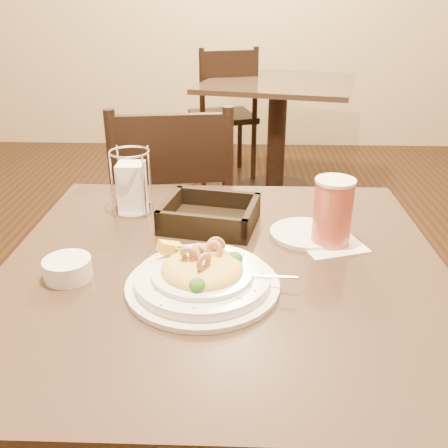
{
  "coord_description": "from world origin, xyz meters",
  "views": [
    {
      "loc": [
        0.03,
        -0.89,
        1.25
      ],
      "look_at": [
        0.0,
        0.02,
        0.83
      ],
      "focal_mm": 40.0,
      "sensor_mm": 36.0,
      "label": 1
    }
  ],
  "objects_px": {
    "background_table": "(277,118)",
    "butter_ramekin": "(68,269)",
    "dining_chair_far": "(224,111)",
    "side_plate": "(305,233)",
    "drink_glass": "(333,213)",
    "dining_chair_near": "(174,220)",
    "napkin_caddy": "(132,186)",
    "pasta_bowl": "(202,275)",
    "main_table": "(224,356)",
    "bread_basket": "(210,217)"
  },
  "relations": [
    {
      "from": "pasta_bowl",
      "to": "napkin_caddy",
      "type": "bearing_deg",
      "value": 119.48
    },
    {
      "from": "dining_chair_near",
      "to": "napkin_caddy",
      "type": "height_order",
      "value": "dining_chair_near"
    },
    {
      "from": "drink_glass",
      "to": "side_plate",
      "type": "bearing_deg",
      "value": 142.25
    },
    {
      "from": "dining_chair_near",
      "to": "side_plate",
      "type": "distance_m",
      "value": 0.77
    },
    {
      "from": "pasta_bowl",
      "to": "drink_glass",
      "type": "distance_m",
      "value": 0.33
    },
    {
      "from": "main_table",
      "to": "dining_chair_near",
      "type": "xyz_separation_m",
      "value": [
        -0.21,
        0.75,
        -0.01
      ]
    },
    {
      "from": "dining_chair_far",
      "to": "butter_ramekin",
      "type": "height_order",
      "value": "dining_chair_far"
    },
    {
      "from": "main_table",
      "to": "dining_chair_far",
      "type": "bearing_deg",
      "value": 91.88
    },
    {
      "from": "pasta_bowl",
      "to": "bread_basket",
      "type": "distance_m",
      "value": 0.28
    },
    {
      "from": "main_table",
      "to": "butter_ramekin",
      "type": "distance_m",
      "value": 0.4
    },
    {
      "from": "dining_chair_near",
      "to": "butter_ramekin",
      "type": "distance_m",
      "value": 0.86
    },
    {
      "from": "dining_chair_near",
      "to": "pasta_bowl",
      "type": "distance_m",
      "value": 0.9
    },
    {
      "from": "dining_chair_far",
      "to": "bread_basket",
      "type": "xyz_separation_m",
      "value": [
        0.05,
        -2.39,
        0.27
      ]
    },
    {
      "from": "background_table",
      "to": "side_plate",
      "type": "xyz_separation_m",
      "value": [
        -0.09,
        -2.19,
        0.24
      ]
    },
    {
      "from": "main_table",
      "to": "drink_glass",
      "type": "bearing_deg",
      "value": 23.23
    },
    {
      "from": "main_table",
      "to": "dining_chair_near",
      "type": "distance_m",
      "value": 0.78
    },
    {
      "from": "background_table",
      "to": "napkin_caddy",
      "type": "xyz_separation_m",
      "value": [
        -0.5,
        -2.06,
        0.3
      ]
    },
    {
      "from": "main_table",
      "to": "side_plate",
      "type": "bearing_deg",
      "value": 37.01
    },
    {
      "from": "dining_chair_far",
      "to": "side_plate",
      "type": "bearing_deg",
      "value": 80.3
    },
    {
      "from": "dining_chair_far",
      "to": "drink_glass",
      "type": "height_order",
      "value": "dining_chair_far"
    },
    {
      "from": "side_plate",
      "to": "butter_ramekin",
      "type": "relative_size",
      "value": 1.75
    },
    {
      "from": "side_plate",
      "to": "butter_ramekin",
      "type": "distance_m",
      "value": 0.52
    },
    {
      "from": "dining_chair_far",
      "to": "side_plate",
      "type": "relative_size",
      "value": 5.79
    },
    {
      "from": "drink_glass",
      "to": "side_plate",
      "type": "xyz_separation_m",
      "value": [
        -0.05,
        0.04,
        -0.07
      ]
    },
    {
      "from": "background_table",
      "to": "napkin_caddy",
      "type": "height_order",
      "value": "napkin_caddy"
    },
    {
      "from": "background_table",
      "to": "butter_ramekin",
      "type": "height_order",
      "value": "butter_ramekin"
    },
    {
      "from": "main_table",
      "to": "butter_ramekin",
      "type": "height_order",
      "value": "butter_ramekin"
    },
    {
      "from": "background_table",
      "to": "dining_chair_far",
      "type": "relative_size",
      "value": 1.17
    },
    {
      "from": "dining_chair_far",
      "to": "napkin_caddy",
      "type": "bearing_deg",
      "value": 70.33
    },
    {
      "from": "background_table",
      "to": "pasta_bowl",
      "type": "distance_m",
      "value": 2.45
    },
    {
      "from": "bread_basket",
      "to": "side_plate",
      "type": "relative_size",
      "value": 1.51
    },
    {
      "from": "napkin_caddy",
      "to": "side_plate",
      "type": "height_order",
      "value": "napkin_caddy"
    },
    {
      "from": "dining_chair_near",
      "to": "napkin_caddy",
      "type": "xyz_separation_m",
      "value": [
        -0.03,
        -0.49,
        0.32
      ]
    },
    {
      "from": "pasta_bowl",
      "to": "drink_glass",
      "type": "bearing_deg",
      "value": 35.52
    },
    {
      "from": "drink_glass",
      "to": "side_plate",
      "type": "relative_size",
      "value": 1.04
    },
    {
      "from": "side_plate",
      "to": "butter_ramekin",
      "type": "height_order",
      "value": "butter_ramekin"
    },
    {
      "from": "background_table",
      "to": "dining_chair_far",
      "type": "bearing_deg",
      "value": 144.57
    },
    {
      "from": "background_table",
      "to": "dining_chair_far",
      "type": "distance_m",
      "value": 0.43
    },
    {
      "from": "background_table",
      "to": "dining_chair_near",
      "type": "xyz_separation_m",
      "value": [
        -0.47,
        -1.58,
        -0.01
      ]
    },
    {
      "from": "side_plate",
      "to": "bread_basket",
      "type": "bearing_deg",
      "value": 167.55
    },
    {
      "from": "napkin_caddy",
      "to": "pasta_bowl",
      "type": "bearing_deg",
      "value": -60.52
    },
    {
      "from": "napkin_caddy",
      "to": "side_plate",
      "type": "xyz_separation_m",
      "value": [
        0.42,
        -0.13,
        -0.06
      ]
    },
    {
      "from": "napkin_caddy",
      "to": "butter_ramekin",
      "type": "bearing_deg",
      "value": -100.64
    },
    {
      "from": "drink_glass",
      "to": "background_table",
      "type": "bearing_deg",
      "value": 89.06
    },
    {
      "from": "side_plate",
      "to": "drink_glass",
      "type": "bearing_deg",
      "value": -37.75
    },
    {
      "from": "drink_glass",
      "to": "bread_basket",
      "type": "bearing_deg",
      "value": 162.19
    },
    {
      "from": "dining_chair_near",
      "to": "pasta_bowl",
      "type": "relative_size",
      "value": 2.91
    },
    {
      "from": "dining_chair_far",
      "to": "butter_ramekin",
      "type": "bearing_deg",
      "value": 69.47
    },
    {
      "from": "main_table",
      "to": "background_table",
      "type": "distance_m",
      "value": 2.34
    },
    {
      "from": "main_table",
      "to": "background_table",
      "type": "bearing_deg",
      "value": 83.47
    }
  ]
}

